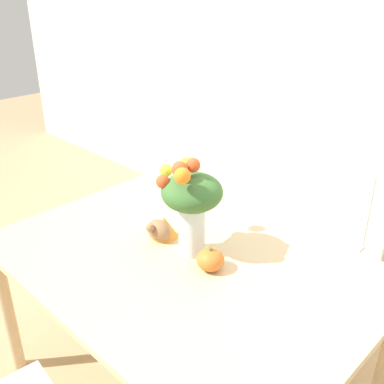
# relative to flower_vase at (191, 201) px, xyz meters

# --- Properties ---
(wall_back) EXTENTS (8.00, 0.06, 2.70)m
(wall_back) POSITION_rel_flower_vase_xyz_m (0.01, 1.49, 0.37)
(wall_back) COLOR silver
(wall_back) RESTS_ON ground_plane
(dining_table) EXTENTS (1.51, 1.07, 0.75)m
(dining_table) POSITION_rel_flower_vase_xyz_m (0.01, -0.06, -0.31)
(dining_table) COLOR #D1B284
(dining_table) RESTS_ON ground_plane
(flower_vase) EXTENTS (0.29, 0.24, 0.41)m
(flower_vase) POSITION_rel_flower_vase_xyz_m (0.00, 0.00, 0.00)
(flower_vase) COLOR silver
(flower_vase) RESTS_ON dining_table
(pumpkin) EXTENTS (0.11, 0.11, 0.10)m
(pumpkin) POSITION_rel_flower_vase_xyz_m (0.14, -0.03, -0.19)
(pumpkin) COLOR orange
(pumpkin) RESTS_ON dining_table
(turkey_figurine) EXTENTS (0.12, 0.16, 0.10)m
(turkey_figurine) POSITION_rel_flower_vase_xyz_m (-0.17, -0.01, -0.19)
(turkey_figurine) COLOR #936642
(turkey_figurine) RESTS_ON dining_table
(dining_chair_near_window) EXTENTS (0.42, 0.42, 0.86)m
(dining_chair_near_window) POSITION_rel_flower_vase_xyz_m (0.12, 0.87, -0.52)
(dining_chair_near_window) COLOR silver
(dining_chair_near_window) RESTS_ON ground_plane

